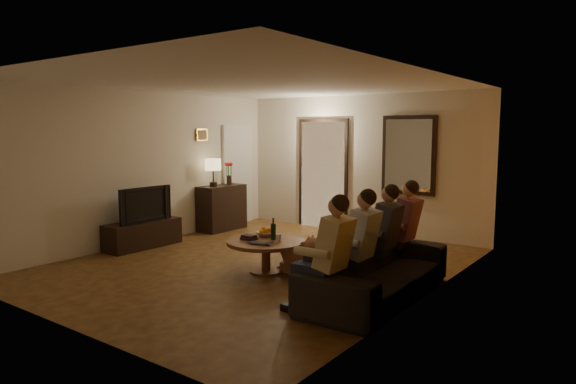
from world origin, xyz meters
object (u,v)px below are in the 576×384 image
Objects in this scene: sofa at (377,269)px; person_b at (357,250)px; person_c at (381,241)px; dog at (298,254)px; person_d at (402,233)px; laptop at (258,244)px; wine_bottle at (273,228)px; tv at (142,204)px; bowl at (266,234)px; dresser at (222,208)px; person_a at (329,261)px; tv_stand at (143,234)px; table_lamp at (213,172)px; coffee_table at (266,256)px.

sofa is 1.95× the size of person_b.
dog is at bearing -178.10° from person_c.
person_d reaches higher than laptop.
laptop is at bearing -120.00° from dog.
sofa is 0.41m from person_b.
wine_bottle reaches higher than laptop.
tv reaches higher than laptop.
tv is 2.46m from bowl.
tv is at bearing -90.00° from dresser.
person_a reaches higher than wine_bottle.
sofa reaches higher than bowl.
person_b and person_c have the same top height.
person_b is (0.00, 0.60, 0.00)m from person_a.
bowl is at bearing 5.47° from tv_stand.
person_d is (0.00, 0.60, 0.00)m from person_c.
person_c reaches higher than tv_stand.
person_a is 1.20m from person_c.
dresser is 1.75× the size of dog.
sofa is at bearing -21.66° from table_lamp.
person_a and person_b have the same top height.
table_lamp is 0.45× the size of person_a.
tv_stand is 0.56× the size of sofa.
wine_bottle is at bearing -154.07° from person_d.
dresser is 0.75× the size of tv_stand.
wine_bottle reaches higher than bowl.
coffee_table is at bearing -171.06° from person_c.
dog is 1.81× the size of wine_bottle.
person_b is at bearing -12.37° from coffee_table.
person_c is at bearing 5.57° from wine_bottle.
person_b is (4.21, -2.01, -0.54)m from table_lamp.
tv is 3.87× the size of bowl.
tv_stand is at bearing 175.43° from person_b.
person_b is 1.20m from person_d.
tv_stand is 1.09× the size of person_a.
bowl is at bearing -160.43° from person_d.
person_b is at bearing -24.23° from dog.
tv_stand is 3.02m from dog.
person_b reaches higher than tv_stand.
tv is at bearing -90.00° from table_lamp.
dresser is at bearing 144.26° from coffee_table.
table_lamp reaches higher than coffee_table.
tv_stand is 2.34× the size of dog.
laptop is (2.71, -0.27, 0.24)m from tv_stand.
person_b is (4.21, -2.23, 0.16)m from dresser.
bowl is 0.79× the size of laptop.
person_d is at bearing 28.80° from dog.
table_lamp is at bearing 147.56° from coffee_table.
person_d is 1.72m from wine_bottle.
person_c is 0.60m from person_d.
wine_bottle is at bearing -27.55° from bowl.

